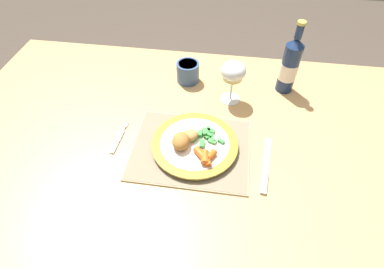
% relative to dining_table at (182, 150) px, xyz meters
% --- Properties ---
extents(ground_plane, '(6.00, 6.00, 0.00)m').
position_rel_dining_table_xyz_m(ground_plane, '(0.00, 0.00, -0.67)').
color(ground_plane, '#4C4238').
extents(dining_table, '(1.59, 0.99, 0.74)m').
position_rel_dining_table_xyz_m(dining_table, '(0.00, 0.00, 0.00)').
color(dining_table, tan).
rests_on(dining_table, ground).
extents(placemat, '(0.36, 0.29, 0.01)m').
position_rel_dining_table_xyz_m(placemat, '(0.04, -0.05, 0.08)').
color(placemat, tan).
rests_on(placemat, dining_table).
extents(dinner_plate, '(0.27, 0.27, 0.02)m').
position_rel_dining_table_xyz_m(dinner_plate, '(0.05, -0.05, 0.09)').
color(dinner_plate, white).
rests_on(dinner_plate, placemat).
extents(breaded_croquettes, '(0.08, 0.10, 0.04)m').
position_rel_dining_table_xyz_m(breaded_croquettes, '(0.02, -0.05, 0.12)').
color(breaded_croquettes, tan).
rests_on(breaded_croquettes, dinner_plate).
extents(green_beans_pile, '(0.11, 0.09, 0.02)m').
position_rel_dining_table_xyz_m(green_beans_pile, '(0.08, -0.02, 0.11)').
color(green_beans_pile, '#4CA84C').
rests_on(green_beans_pile, dinner_plate).
extents(glazed_carrots, '(0.07, 0.06, 0.02)m').
position_rel_dining_table_xyz_m(glazed_carrots, '(0.09, -0.10, 0.11)').
color(glazed_carrots, orange).
rests_on(glazed_carrots, dinner_plate).
extents(fork, '(0.02, 0.14, 0.01)m').
position_rel_dining_table_xyz_m(fork, '(-0.20, -0.05, 0.08)').
color(fork, silver).
rests_on(fork, dining_table).
extents(table_knife, '(0.04, 0.21, 0.01)m').
position_rel_dining_table_xyz_m(table_knife, '(0.27, -0.10, 0.08)').
color(table_knife, silver).
rests_on(table_knife, dining_table).
extents(wine_glass, '(0.09, 0.09, 0.16)m').
position_rel_dining_table_xyz_m(wine_glass, '(0.15, 0.20, 0.19)').
color(wine_glass, silver).
rests_on(wine_glass, dining_table).
extents(bottle, '(0.06, 0.06, 0.27)m').
position_rel_dining_table_xyz_m(bottle, '(0.34, 0.29, 0.18)').
color(bottle, navy).
rests_on(bottle, dining_table).
extents(drinking_cup, '(0.09, 0.09, 0.08)m').
position_rel_dining_table_xyz_m(drinking_cup, '(-0.02, 0.30, 0.12)').
color(drinking_cup, '#385684').
rests_on(drinking_cup, dining_table).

